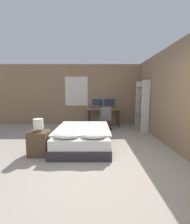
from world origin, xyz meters
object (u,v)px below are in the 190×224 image
(office_chair, at_px, (105,121))
(computer_mouse, at_px, (110,109))
(monitor_left, at_px, (97,103))
(monitor_right, at_px, (109,103))
(keyboard, at_px, (103,109))
(bookshelf, at_px, (142,104))
(bed, at_px, (82,137))
(nightstand, at_px, (39,143))
(bedside_lamp, at_px, (38,124))
(desk, at_px, (103,111))

(office_chair, bearing_deg, computer_mouse, 61.59)
(monitor_left, height_order, monitor_right, same)
(monitor_right, distance_m, keyboard, 0.55)
(monitor_left, xyz_separation_m, monitor_right, (0.54, 0.00, 0.00))
(monitor_right, height_order, bookshelf, bookshelf)
(computer_mouse, height_order, bookshelf, bookshelf)
(bed, relative_size, nightstand, 3.52)
(nightstand, relative_size, keyboard, 1.35)
(bedside_lamp, bearing_deg, computer_mouse, 55.48)
(desk, distance_m, monitor_right, 0.49)
(bed, distance_m, keyboard, 2.46)
(bedside_lamp, distance_m, monitor_right, 3.83)
(nightstand, distance_m, monitor_left, 3.65)
(nightstand, distance_m, desk, 3.53)
(bed, height_order, computer_mouse, computer_mouse)
(computer_mouse, distance_m, bookshelf, 1.30)
(nightstand, height_order, office_chair, office_chair)
(bedside_lamp, height_order, computer_mouse, bedside_lamp)
(bookshelf, bearing_deg, monitor_right, 140.51)
(desk, bearing_deg, computer_mouse, -34.15)
(nightstand, bearing_deg, bed, 30.96)
(desk, height_order, monitor_right, monitor_right)
(monitor_right, relative_size, office_chair, 0.56)
(monitor_right, bearing_deg, bookshelf, -39.49)
(desk, height_order, computer_mouse, computer_mouse)
(computer_mouse, bearing_deg, office_chair, -118.41)
(bedside_lamp, bearing_deg, bed, 30.96)
(desk, bearing_deg, bed, -105.84)
(office_chair, distance_m, bookshelf, 1.56)
(bedside_lamp, relative_size, desk, 0.21)
(nightstand, bearing_deg, bookshelf, 36.50)
(desk, xyz_separation_m, computer_mouse, (0.30, -0.20, 0.12))
(nightstand, xyz_separation_m, office_chair, (1.72, 2.39, 0.08))
(bed, relative_size, office_chair, 2.16)
(bed, xyz_separation_m, keyboard, (0.71, 2.29, 0.51))
(desk, bearing_deg, nightstand, -118.60)
(bedside_lamp, xyz_separation_m, monitor_right, (1.95, 3.29, 0.27))
(bedside_lamp, height_order, keyboard, bedside_lamp)
(office_chair, bearing_deg, bookshelf, -3.12)
(keyboard, bearing_deg, computer_mouse, 0.00)
(bed, distance_m, computer_mouse, 2.56)
(bedside_lamp, bearing_deg, bookshelf, 36.50)
(bedside_lamp, bearing_deg, desk, 61.40)
(nightstand, relative_size, desk, 0.41)
(monitor_left, relative_size, keyboard, 1.22)
(bed, xyz_separation_m, monitor_left, (0.44, 2.70, 0.76))
(bedside_lamp, xyz_separation_m, bookshelf, (3.13, 2.31, 0.29))
(bedside_lamp, distance_m, office_chair, 2.97)
(monitor_left, bearing_deg, bed, -99.21)
(monitor_right, height_order, office_chair, monitor_right)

